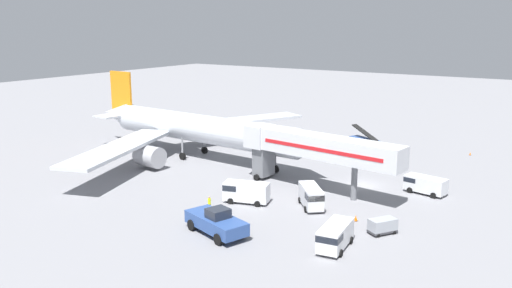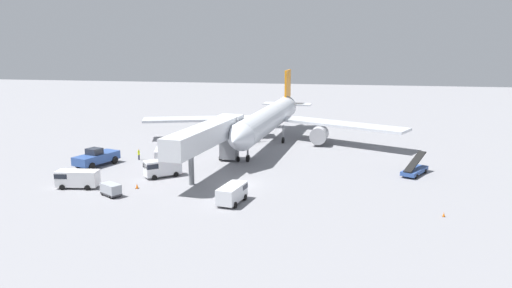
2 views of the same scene
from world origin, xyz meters
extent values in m
plane|color=gray|center=(0.00, 0.00, 0.00)|extent=(300.00, 300.00, 0.00)
cylinder|color=silver|center=(-0.47, 25.34, 4.55)|extent=(6.54, 33.90, 4.19)
cone|color=silver|center=(-1.80, 6.55, 4.55)|extent=(4.37, 4.27, 4.10)
cone|color=silver|center=(0.93, 45.24, 4.86)|extent=(4.40, 6.47, 3.98)
cube|color=orange|center=(0.82, 43.69, 8.74)|extent=(0.70, 4.89, 6.70)
cube|color=silver|center=(3.29, 43.07, 5.07)|extent=(5.26, 3.89, 0.24)
cube|color=silver|center=(-1.72, 43.42, 5.07)|extent=(5.26, 3.89, 0.24)
cube|color=silver|center=(12.52, 27.86, 3.61)|extent=(22.86, 14.50, 0.44)
cube|color=silver|center=(-12.99, 29.66, 3.61)|extent=(23.44, 11.75, 0.44)
cylinder|color=#A8A8AD|center=(8.51, 26.66, 1.84)|extent=(3.21, 4.03, 2.95)
cylinder|color=#A8A8AD|center=(-9.18, 27.90, 1.84)|extent=(3.21, 4.03, 2.95)
cylinder|color=gray|center=(-1.40, 12.23, 1.92)|extent=(0.28, 0.28, 2.74)
cylinder|color=black|center=(-1.40, 12.23, 0.55)|extent=(0.43, 1.12, 1.10)
cylinder|color=gray|center=(2.07, 27.19, 1.92)|extent=(0.28, 0.28, 2.74)
cylinder|color=black|center=(2.07, 27.19, 0.55)|extent=(0.43, 1.12, 1.10)
cylinder|color=gray|center=(-2.73, 27.52, 1.92)|extent=(0.28, 0.28, 2.74)
cylinder|color=black|center=(-2.73, 27.52, 0.55)|extent=(0.43, 1.12, 1.10)
cube|color=silver|center=(-5.56, 2.71, 5.60)|extent=(5.50, 19.53, 2.70)
cube|color=red|center=(-7.07, 2.91, 5.60)|extent=(2.17, 16.08, 0.44)
cube|color=silver|center=(-4.22, 12.87, 5.60)|extent=(3.79, 3.23, 2.84)
cube|color=#232833|center=(-4.05, 14.16, 5.85)|extent=(3.30, 0.67, 0.90)
cube|color=slate|center=(-4.29, 12.28, 2.32)|extent=(2.76, 2.12, 3.85)
cylinder|color=black|center=(-5.71, 12.46, 0.40)|extent=(0.40, 0.83, 0.80)
cylinder|color=black|center=(-2.88, 12.09, 0.40)|extent=(0.40, 0.83, 0.80)
cylinder|color=slate|center=(-6.07, -1.12, 2.12)|extent=(0.70, 0.70, 4.25)
cube|color=#2D4C8E|center=(-22.86, 5.95, 1.16)|extent=(4.83, 7.52, 1.22)
cube|color=#232833|center=(-22.97, 5.62, 2.22)|extent=(2.42, 2.32, 0.90)
cylinder|color=black|center=(-22.30, 3.38, 0.55)|extent=(0.72, 1.17, 1.10)
cylinder|color=black|center=(-24.82, 4.20, 0.55)|extent=(0.72, 1.17, 1.10)
cylinder|color=black|center=(-20.89, 7.70, 0.55)|extent=(0.72, 1.17, 1.10)
cylinder|color=black|center=(-23.41, 8.53, 0.55)|extent=(0.72, 1.17, 1.10)
cube|color=#2D4C8E|center=(22.62, 9.04, 0.57)|extent=(4.27, 5.88, 0.55)
cube|color=black|center=(22.62, 9.04, 1.86)|extent=(3.51, 5.53, 1.97)
cylinder|color=black|center=(22.56, 10.96, 0.30)|extent=(0.47, 0.63, 0.60)
cylinder|color=black|center=(24.21, 10.12, 0.30)|extent=(0.47, 0.63, 0.60)
cylinder|color=black|center=(21.03, 7.95, 0.30)|extent=(0.47, 0.63, 0.60)
cylinder|color=black|center=(22.68, 7.12, 0.30)|extent=(0.47, 0.63, 0.60)
cube|color=white|center=(-19.64, -5.06, 1.26)|extent=(5.32, 2.59, 1.94)
cube|color=#1E232D|center=(-21.37, -5.27, 1.69)|extent=(1.87, 2.21, 0.62)
cylinder|color=black|center=(-21.10, -6.20, 0.34)|extent=(0.72, 0.44, 0.68)
cylinder|color=black|center=(-21.33, -4.30, 0.34)|extent=(0.72, 0.44, 0.68)
cylinder|color=black|center=(-17.96, -5.82, 0.34)|extent=(0.72, 0.44, 0.68)
cylinder|color=black|center=(-18.18, -3.92, 0.34)|extent=(0.72, 0.44, 0.68)
cube|color=silver|center=(0.70, -7.41, 1.17)|extent=(2.80, 5.07, 1.76)
cube|color=#1E232D|center=(0.98, -5.80, 1.56)|extent=(2.26, 1.86, 0.56)
cylinder|color=black|center=(0.01, -5.78, 0.34)|extent=(0.47, 0.73, 0.68)
cylinder|color=black|center=(1.90, -6.11, 0.34)|extent=(0.47, 0.73, 0.68)
cylinder|color=black|center=(-0.50, -8.71, 0.34)|extent=(0.47, 0.73, 0.68)
cylinder|color=black|center=(1.38, -9.04, 0.34)|extent=(0.47, 0.73, 0.68)
cube|color=silver|center=(-11.05, 1.84, 1.33)|extent=(4.91, 4.57, 2.07)
cube|color=#1E232D|center=(-12.32, 0.75, 1.78)|extent=(2.39, 2.42, 0.66)
cylinder|color=black|center=(-11.64, 0.19, 0.34)|extent=(0.73, 0.69, 0.68)
cylinder|color=black|center=(-12.77, 1.50, 0.34)|extent=(0.73, 0.69, 0.68)
cylinder|color=black|center=(-9.33, 2.17, 0.34)|extent=(0.73, 0.69, 0.68)
cylinder|color=black|center=(-10.46, 3.49, 0.34)|extent=(0.73, 0.69, 0.68)
cube|color=white|center=(-13.67, 8.64, 1.33)|extent=(3.24, 5.42, 2.08)
cube|color=#1E232D|center=(-14.14, 10.30, 1.79)|extent=(2.31, 2.10, 0.67)
cylinder|color=black|center=(-14.98, 9.90, 0.34)|extent=(0.52, 0.75, 0.68)
cylinder|color=black|center=(-13.22, 10.41, 0.34)|extent=(0.52, 0.75, 0.68)
cylinder|color=black|center=(-14.11, 6.87, 0.34)|extent=(0.52, 0.75, 0.68)
cylinder|color=black|center=(-12.35, 7.38, 0.34)|extent=(0.52, 0.75, 0.68)
cube|color=#38383D|center=(-14.04, -7.45, 0.29)|extent=(2.99, 2.61, 0.22)
cube|color=#999EA5|center=(-14.04, -7.45, 0.95)|extent=(2.99, 2.61, 1.10)
cylinder|color=black|center=(-15.17, -7.48, 0.18)|extent=(0.37, 0.30, 0.36)
cylinder|color=black|center=(-14.47, -6.41, 0.18)|extent=(0.37, 0.30, 0.36)
cylinder|color=black|center=(-13.60, -8.49, 0.18)|extent=(0.37, 0.30, 0.36)
cylinder|color=black|center=(-12.91, -7.42, 0.18)|extent=(0.37, 0.30, 0.36)
cylinder|color=#1E2333|center=(-18.18, 10.43, 0.41)|extent=(0.34, 0.34, 0.82)
cylinder|color=#D8EA19|center=(-18.18, 10.43, 1.14)|extent=(0.45, 0.45, 0.65)
sphere|color=tan|center=(-18.18, 10.43, 1.59)|extent=(0.22, 0.22, 0.22)
cube|color=black|center=(23.63, -7.83, 0.01)|extent=(0.31, 0.31, 0.03)
cone|color=orange|center=(23.63, -7.83, 0.25)|extent=(0.26, 0.26, 0.45)
cube|color=black|center=(-12.27, -3.98, 0.01)|extent=(0.41, 0.41, 0.03)
cone|color=orange|center=(-12.27, -3.98, 0.33)|extent=(0.35, 0.35, 0.61)
camera|label=1|loc=(-61.08, -23.48, 19.83)|focal=37.30mm
camera|label=2|loc=(13.30, -60.97, 18.26)|focal=35.47mm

